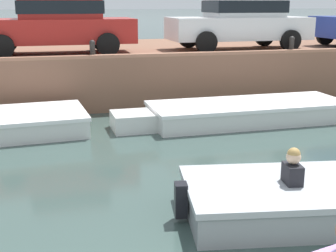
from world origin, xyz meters
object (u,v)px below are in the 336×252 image
(car_left_inner_red, at_px, (57,22))
(mooring_bollard_east, at_px, (292,43))
(boat_moored_central_white, at_px, (239,113))
(mooring_bollard_mid, at_px, (92,48))
(car_centre_white, at_px, (240,20))

(car_left_inner_red, distance_m, mooring_bollard_east, 6.51)
(boat_moored_central_white, height_order, mooring_bollard_mid, mooring_bollard_mid)
(car_centre_white, bearing_deg, mooring_bollard_east, -45.36)
(car_left_inner_red, xyz_separation_m, mooring_bollard_mid, (0.81, -1.12, -0.61))
(car_centre_white, relative_size, mooring_bollard_east, 9.25)
(car_left_inner_red, bearing_deg, mooring_bollard_east, -9.94)
(car_centre_white, relative_size, mooring_bollard_mid, 9.25)
(mooring_bollard_mid, distance_m, mooring_bollard_east, 5.57)
(car_left_inner_red, relative_size, mooring_bollard_mid, 9.49)
(boat_moored_central_white, distance_m, car_left_inner_red, 5.47)
(boat_moored_central_white, relative_size, car_left_inner_red, 1.33)
(boat_moored_central_white, height_order, car_left_inner_red, car_left_inner_red)
(car_left_inner_red, xyz_separation_m, mooring_bollard_east, (6.39, -1.12, -0.61))
(car_left_inner_red, distance_m, car_centre_white, 5.28)
(car_left_inner_red, height_order, car_centre_white, same)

